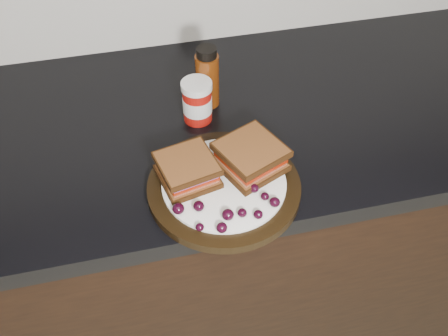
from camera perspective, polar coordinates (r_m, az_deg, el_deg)
The scene contains 27 objects.
base_cabinets at distance 1.41m, azimuth -6.66°, elevation -9.81°, with size 3.96×0.58×0.86m, color black.
countertop at distance 1.06m, azimuth -8.71°, elevation 3.73°, with size 3.98×0.60×0.04m, color black.
plate at distance 0.91m, azimuth -0.00°, elevation -2.20°, with size 0.28×0.28×0.02m, color black.
sandwich_left at distance 0.89m, azimuth -4.21°, elevation -0.22°, with size 0.10×0.10×0.04m, color brown, non-canonical shape.
sandwich_right at distance 0.91m, azimuth 3.06°, elevation 1.29°, with size 0.11×0.11×0.05m, color brown, non-canonical shape.
grape_0 at distance 0.85m, azimuth -5.24°, elevation -4.65°, with size 0.02×0.02×0.02m, color black.
grape_1 at distance 0.85m, azimuth -2.91°, elevation -4.37°, with size 0.02×0.02×0.02m, color black.
grape_2 at distance 0.83m, azimuth -2.78°, elevation -6.76°, with size 0.01×0.01×0.01m, color black.
grape_3 at distance 0.82m, azimuth -0.25°, elevation -6.83°, with size 0.02×0.02×0.02m, color black.
grape_4 at distance 0.84m, azimuth 0.45°, elevation -5.36°, with size 0.02×0.02×0.02m, color black.
grape_5 at distance 0.85m, azimuth 2.09°, elevation -5.14°, with size 0.02×0.02×0.02m, color black.
grape_6 at distance 0.84m, azimuth 3.93°, elevation -5.32°, with size 0.02×0.02×0.02m, color black.
grape_7 at distance 0.86m, azimuth 5.81°, elevation -3.90°, with size 0.02×0.02×0.02m, color black.
grape_8 at distance 0.87m, azimuth 4.70°, elevation -3.25°, with size 0.02×0.02×0.01m, color black.
grape_9 at distance 0.88m, azimuth 3.48°, elevation -2.33°, with size 0.02×0.02×0.02m, color black.
grape_10 at distance 0.91m, azimuth 4.71°, elevation -0.36°, with size 0.02×0.02×0.02m, color black.
grape_11 at distance 0.91m, azimuth 4.31°, elevation -0.26°, with size 0.02×0.02×0.01m, color black.
grape_12 at distance 0.93m, azimuth 3.81°, elevation 1.37°, with size 0.02×0.02×0.02m, color black.
grape_13 at distance 0.93m, azimuth -3.70°, elevation 1.13°, with size 0.02×0.02×0.01m, color black.
grape_14 at distance 0.91m, azimuth -5.40°, elevation -0.41°, with size 0.01×0.01×0.01m, color black.
grape_15 at distance 0.89m, azimuth -3.93°, elevation -1.58°, with size 0.02×0.02×0.02m, color black.
grape_16 at distance 0.88m, azimuth -5.15°, elevation -2.33°, with size 0.02×0.02×0.02m, color black.
grape_17 at distance 0.92m, azimuth -3.25°, elevation 0.40°, with size 0.02×0.02×0.02m, color black.
grape_18 at distance 0.90m, azimuth -5.13°, elevation -1.17°, with size 0.02×0.02×0.02m, color black.
grape_19 at distance 0.89m, azimuth -5.84°, elevation -1.61°, with size 0.02×0.02×0.02m, color black.
condiment_jar at distance 1.03m, azimuth -3.08°, elevation 7.62°, with size 0.06×0.06×0.09m, color #9B110B.
oil_bottle at distance 1.06m, azimuth -1.93°, elevation 10.37°, with size 0.05×0.05×0.14m, color #502108.
Camera 1 is at (-0.02, 0.91, 1.60)m, focal length 40.00 mm.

